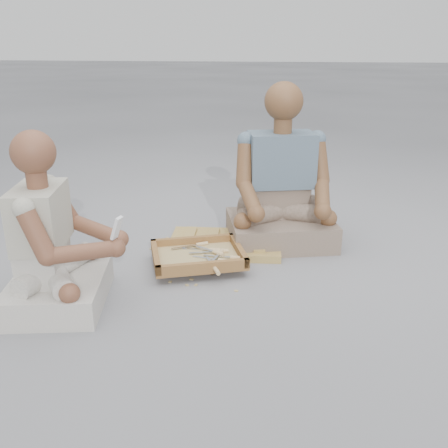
# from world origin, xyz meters

# --- Properties ---
(ground) EXTENTS (60.00, 60.00, 0.00)m
(ground) POSITION_xyz_m (0.00, 0.00, 0.00)
(ground) COLOR gray
(ground) RESTS_ON ground
(carved_panel) EXTENTS (0.70, 0.49, 0.04)m
(carved_panel) POSITION_xyz_m (-0.11, 0.54, 0.02)
(carved_panel) COLOR olive
(carved_panel) RESTS_ON ground
(tool_tray) EXTENTS (0.60, 0.54, 0.06)m
(tool_tray) POSITION_xyz_m (-0.22, 0.24, 0.07)
(tool_tray) COLOR brown
(tool_tray) RESTS_ON carved_panel
(chisel_0) EXTENTS (0.06, 0.22, 0.02)m
(chisel_0) POSITION_xyz_m (-0.10, 0.26, 0.08)
(chisel_0) COLOR silver
(chisel_0) RESTS_ON tool_tray
(chisel_1) EXTENTS (0.22, 0.08, 0.02)m
(chisel_1) POSITION_xyz_m (-0.12, 0.30, 0.08)
(chisel_1) COLOR silver
(chisel_1) RESTS_ON tool_tray
(chisel_2) EXTENTS (0.22, 0.03, 0.02)m
(chisel_2) POSITION_xyz_m (-0.02, 0.23, 0.07)
(chisel_2) COLOR silver
(chisel_2) RESTS_ON tool_tray
(chisel_3) EXTENTS (0.22, 0.06, 0.02)m
(chisel_3) POSITION_xyz_m (-0.08, 0.19, 0.07)
(chisel_3) COLOR silver
(chisel_3) RESTS_ON tool_tray
(chisel_4) EXTENTS (0.22, 0.03, 0.02)m
(chisel_4) POSITION_xyz_m (-0.16, 0.33, 0.07)
(chisel_4) COLOR silver
(chisel_4) RESTS_ON tool_tray
(chisel_5) EXTENTS (0.20, 0.13, 0.02)m
(chisel_5) POSITION_xyz_m (-0.24, 0.38, 0.08)
(chisel_5) COLOR silver
(chisel_5) RESTS_ON tool_tray
(chisel_6) EXTENTS (0.11, 0.21, 0.02)m
(chisel_6) POSITION_xyz_m (-0.09, 0.07, 0.08)
(chisel_6) COLOR silver
(chisel_6) RESTS_ON tool_tray
(chisel_7) EXTENTS (0.20, 0.13, 0.02)m
(chisel_7) POSITION_xyz_m (-0.13, 0.28, 0.08)
(chisel_7) COLOR silver
(chisel_7) RESTS_ON tool_tray
(wood_chip_0) EXTENTS (0.02, 0.02, 0.00)m
(wood_chip_0) POSITION_xyz_m (-0.25, 0.25, 0.00)
(wood_chip_0) COLOR tan
(wood_chip_0) RESTS_ON ground
(wood_chip_1) EXTENTS (0.02, 0.02, 0.00)m
(wood_chip_1) POSITION_xyz_m (-0.50, 0.64, 0.00)
(wood_chip_1) COLOR tan
(wood_chip_1) RESTS_ON ground
(wood_chip_2) EXTENTS (0.02, 0.02, 0.00)m
(wood_chip_2) POSITION_xyz_m (0.05, 0.45, 0.00)
(wood_chip_2) COLOR tan
(wood_chip_2) RESTS_ON ground
(wood_chip_3) EXTENTS (0.02, 0.02, 0.00)m
(wood_chip_3) POSITION_xyz_m (-0.55, 0.45, 0.00)
(wood_chip_3) COLOR tan
(wood_chip_3) RESTS_ON ground
(wood_chip_4) EXTENTS (0.02, 0.02, 0.00)m
(wood_chip_4) POSITION_xyz_m (-0.18, 0.42, 0.00)
(wood_chip_4) COLOR tan
(wood_chip_4) RESTS_ON ground
(wood_chip_5) EXTENTS (0.02, 0.02, 0.00)m
(wood_chip_5) POSITION_xyz_m (-0.23, 0.01, 0.00)
(wood_chip_5) COLOR tan
(wood_chip_5) RESTS_ON ground
(wood_chip_6) EXTENTS (0.02, 0.02, 0.00)m
(wood_chip_6) POSITION_xyz_m (-0.30, 0.43, 0.00)
(wood_chip_6) COLOR tan
(wood_chip_6) RESTS_ON ground
(wood_chip_7) EXTENTS (0.02, 0.02, 0.00)m
(wood_chip_7) POSITION_xyz_m (-0.19, 0.02, 0.00)
(wood_chip_7) COLOR tan
(wood_chip_7) RESTS_ON ground
(wood_chip_8) EXTENTS (0.02, 0.02, 0.00)m
(wood_chip_8) POSITION_xyz_m (-0.33, 0.04, 0.00)
(wood_chip_8) COLOR tan
(wood_chip_8) RESTS_ON ground
(wood_chip_9) EXTENTS (0.02, 0.02, 0.00)m
(wood_chip_9) POSITION_xyz_m (-0.22, 0.08, 0.00)
(wood_chip_9) COLOR tan
(wood_chip_9) RESTS_ON ground
(wood_chip_10) EXTENTS (0.02, 0.02, 0.00)m
(wood_chip_10) POSITION_xyz_m (0.02, -0.02, 0.00)
(wood_chip_10) COLOR tan
(wood_chip_10) RESTS_ON ground
(craftsman) EXTENTS (0.60, 0.60, 0.83)m
(craftsman) POSITION_xyz_m (-0.80, -0.25, 0.28)
(craftsman) COLOR beige
(craftsman) RESTS_ON ground
(companion) EXTENTS (0.73, 0.63, 0.97)m
(companion) POSITION_xyz_m (0.22, 0.69, 0.32)
(companion) COLOR gray
(companion) RESTS_ON ground
(mobile_phone) EXTENTS (0.06, 0.05, 0.11)m
(mobile_phone) POSITION_xyz_m (-0.49, -0.25, 0.40)
(mobile_phone) COLOR white
(mobile_phone) RESTS_ON craftsman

